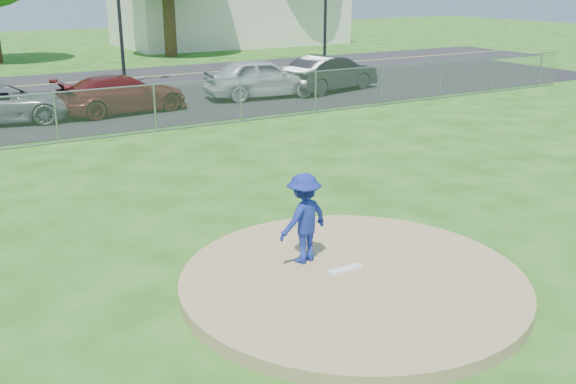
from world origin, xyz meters
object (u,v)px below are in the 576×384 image
object	(u,v)px
parked_car_darkred	(123,94)
parked_car_charcoal	(330,73)
traffic_signal_right	(329,5)
parked_car_gray	(2,104)
pitcher	(304,218)
parked_car_pearl	(262,78)
commercial_building	(230,14)

from	to	relation	value
parked_car_darkred	parked_car_charcoal	bearing A→B (deg)	-94.45
traffic_signal_right	parked_car_gray	bearing A→B (deg)	-160.46
parked_car_gray	parked_car_charcoal	size ratio (longest dim) A/B	1.00
parked_car_gray	parked_car_darkred	xyz separation A→B (m)	(4.01, -0.32, 0.04)
parked_car_darkred	pitcher	bearing A→B (deg)	168.75
pitcher	parked_car_pearl	bearing A→B (deg)	-129.59
commercial_building	parked_car_darkred	size ratio (longest dim) A/B	3.51
traffic_signal_right	parked_car_darkred	bearing A→B (deg)	-154.02
parked_car_darkred	parked_car_pearl	bearing A→B (deg)	-92.93
traffic_signal_right	commercial_building	bearing A→B (deg)	83.71
commercial_building	traffic_signal_right	bearing A→B (deg)	-96.29
parked_car_pearl	parked_car_darkred	bearing A→B (deg)	99.48
parked_car_darkred	parked_car_gray	bearing A→B (deg)	79.66
pitcher	commercial_building	bearing A→B (deg)	-127.61
parked_car_charcoal	commercial_building	bearing A→B (deg)	-28.55
pitcher	parked_car_darkred	xyz separation A→B (m)	(1.42, 14.71, -0.26)
parked_car_charcoal	parked_car_pearl	bearing A→B (deg)	74.76
traffic_signal_right	parked_car_pearl	size ratio (longest dim) A/B	1.20
commercial_building	pitcher	xyz separation A→B (m)	(-16.37, -37.14, -1.22)
parked_car_gray	pitcher	bearing A→B (deg)	-159.17
commercial_building	parked_car_pearl	size ratio (longest dim) A/B	3.51
traffic_signal_right	parked_car_pearl	bearing A→B (deg)	-140.19
traffic_signal_right	parked_car_charcoal	xyz separation A→B (m)	(-4.05, -6.22, -2.59)
commercial_building	parked_car_gray	size ratio (longest dim) A/B	3.55
parked_car_charcoal	parked_car_gray	bearing A→B (deg)	75.62
traffic_signal_right	pitcher	size ratio (longest dim) A/B	3.76
pitcher	parked_car_charcoal	size ratio (longest dim) A/B	0.32
pitcher	parked_car_charcoal	world-z (taller)	pitcher
parked_car_gray	parked_car_charcoal	distance (m)	13.15
parked_car_darkred	parked_car_charcoal	size ratio (longest dim) A/B	1.01
pitcher	parked_car_charcoal	bearing A→B (deg)	-139.09
commercial_building	parked_car_pearl	xyz separation A→B (m)	(-9.13, -22.14, -1.35)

